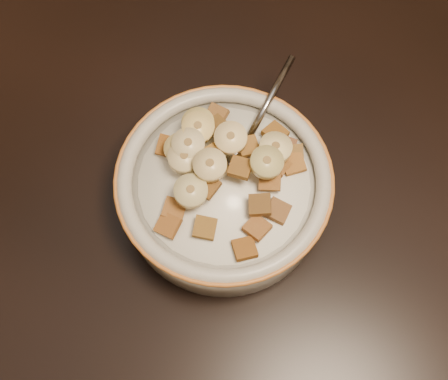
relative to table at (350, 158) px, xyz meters
The scene contains 36 objects.
floor 0.78m from the table, ahead, with size 4.00×4.50×0.10m, color #422816.
table is the anchor object (origin of this frame).
cereal_bowl 0.16m from the table, 121.68° to the right, with size 0.20×0.20×0.05m, color beige.
milk 0.16m from the table, 121.68° to the right, with size 0.16×0.16×0.00m, color white.
spoon 0.15m from the table, 130.53° to the right, with size 0.04×0.05×0.01m, color gray.
cereal_square_0 0.14m from the table, 111.70° to the right, with size 0.02×0.02×0.01m, color brown.
cereal_square_1 0.14m from the table, 131.51° to the right, with size 0.02×0.02×0.01m, color brown.
cereal_square_2 0.20m from the table, 110.25° to the right, with size 0.02×0.02×0.01m, color olive.
cereal_square_3 0.19m from the table, 120.13° to the right, with size 0.02×0.02×0.01m, color brown.
cereal_square_4 0.16m from the table, 105.12° to the right, with size 0.02×0.02×0.01m, color brown.
cereal_square_5 0.15m from the table, 99.20° to the right, with size 0.02×0.02×0.01m, color brown.
cereal_square_6 0.12m from the table, 138.12° to the right, with size 0.02×0.02×0.01m, color brown.
cereal_square_7 0.12m from the table, 119.21° to the right, with size 0.02×0.02×0.01m, color brown.
cereal_square_8 0.17m from the table, 100.06° to the right, with size 0.02×0.02×0.01m, color #97622F.
cereal_square_9 0.16m from the table, 143.56° to the right, with size 0.02×0.02×0.01m, color brown.
cereal_square_10 0.12m from the table, 118.67° to the right, with size 0.02×0.02×0.01m, color brown.
cereal_square_11 0.16m from the table, 120.98° to the right, with size 0.02×0.02×0.01m, color brown.
cereal_square_12 0.16m from the table, 148.98° to the right, with size 0.02×0.02×0.01m, color brown.
cereal_square_13 0.21m from the table, 137.74° to the right, with size 0.02×0.02×0.01m, color brown.
cereal_square_14 0.11m from the table, 114.27° to the right, with size 0.02×0.02×0.01m, color #905D23.
cereal_square_15 0.11m from the table, 119.64° to the right, with size 0.02×0.02×0.01m, color brown.
cereal_square_16 0.11m from the table, 128.10° to the right, with size 0.02×0.02×0.01m, color brown.
cereal_square_17 0.23m from the table, 116.05° to the right, with size 0.02×0.02×0.01m, color brown.
cereal_square_18 0.22m from the table, 119.19° to the right, with size 0.02×0.02×0.01m, color brown.
cereal_square_19 0.18m from the table, 129.15° to the right, with size 0.02×0.02×0.01m, color brown.
cereal_square_20 0.19m from the table, 98.28° to the right, with size 0.02×0.02×0.01m, color brown.
banana_slice_0 0.20m from the table, 134.15° to the right, with size 0.03×0.03×0.01m, color #FFE07A.
banana_slice_1 0.20m from the table, 134.59° to the right, with size 0.03×0.03×0.01m, color beige.
banana_slice_2 0.15m from the table, 117.09° to the right, with size 0.03×0.03×0.01m, color #C7BD6F.
banana_slice_3 0.20m from the table, 130.79° to the right, with size 0.03×0.03×0.01m, color #F9DB94.
banana_slice_4 0.16m from the table, 133.50° to the right, with size 0.03×0.03×0.01m, color #FFDF91.
banana_slice_5 0.19m from the table, 140.15° to the right, with size 0.03×0.03×0.01m, color #F9D079.
banana_slice_6 0.19m from the table, 124.48° to the right, with size 0.03×0.03×0.01m, color #FFE8A4.
banana_slice_7 0.13m from the table, 124.64° to the right, with size 0.03×0.03×0.01m, color #FEEAA1.
banana_slice_8 0.19m from the table, 141.96° to the right, with size 0.03×0.03×0.01m, color #E3C16F.
banana_slice_9 0.21m from the table, 119.89° to the right, with size 0.03×0.03×0.01m, color beige.
Camera 1 is at (0.06, -0.33, 1.33)m, focal length 50.00 mm.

